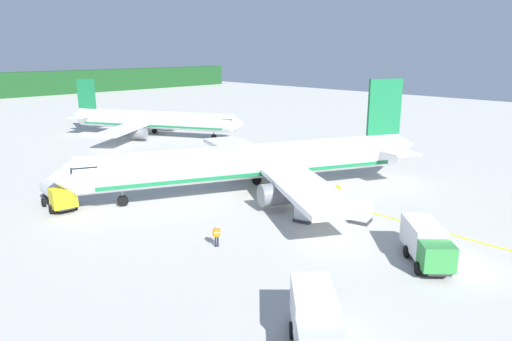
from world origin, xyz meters
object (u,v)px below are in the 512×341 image
(airliner_foreground, at_px, (257,162))
(airliner_mid_apron, at_px, (152,120))
(crew_loader_left, at_px, (338,191))
(service_truck_baggage, at_px, (315,319))
(cargo_container_near, at_px, (361,212))
(crew_marshaller, at_px, (217,234))
(service_truck_fuel, at_px, (426,242))
(service_truck_catering, at_px, (57,194))
(cargo_container_mid, at_px, (305,212))

(airliner_foreground, distance_m, airliner_mid_apron, 39.16)
(crew_loader_left, bearing_deg, service_truck_baggage, -147.14)
(airliner_foreground, height_order, cargo_container_near, airliner_foreground)
(crew_marshaller, bearing_deg, service_truck_baggage, -109.30)
(service_truck_baggage, bearing_deg, service_truck_fuel, 2.46)
(service_truck_catering, height_order, crew_marshaller, service_truck_catering)
(service_truck_catering, distance_m, crew_loader_left, 28.14)
(airliner_mid_apron, relative_size, crew_marshaller, 18.17)
(cargo_container_near, xyz_separation_m, crew_marshaller, (-12.82, 5.03, 0.05))
(cargo_container_mid, bearing_deg, cargo_container_near, -48.35)
(service_truck_baggage, bearing_deg, cargo_container_mid, 40.99)
(airliner_foreground, relative_size, cargo_container_near, 18.98)
(crew_loader_left, bearing_deg, cargo_container_mid, -168.35)
(airliner_foreground, relative_size, service_truck_baggage, 6.99)
(service_truck_catering, relative_size, crew_loader_left, 3.62)
(crew_marshaller, bearing_deg, cargo_container_mid, -7.33)
(airliner_foreground, relative_size, crew_loader_left, 22.81)
(airliner_foreground, height_order, airliner_mid_apron, airliner_foreground)
(service_truck_catering, bearing_deg, service_truck_fuel, -65.95)
(crew_marshaller, relative_size, crew_loader_left, 1.01)
(airliner_foreground, xyz_separation_m, crew_marshaller, (-12.74, -8.28, -2.36))
(service_truck_fuel, xyz_separation_m, service_truck_baggage, (-13.79, -0.59, 0.06))
(service_truck_baggage, relative_size, crew_loader_left, 3.26)
(service_truck_baggage, distance_m, crew_loader_left, 25.40)
(airliner_foreground, distance_m, crew_marshaller, 15.38)
(airliner_foreground, xyz_separation_m, crew_loader_left, (3.86, -8.01, -2.37))
(service_truck_fuel, bearing_deg, crew_loader_left, 60.24)
(service_truck_fuel, xyz_separation_m, crew_loader_left, (7.54, 13.18, -0.54))
(airliner_foreground, height_order, crew_loader_left, airliner_foreground)
(service_truck_baggage, distance_m, cargo_container_near, 19.50)
(airliner_foreground, relative_size, crew_marshaller, 22.49)
(service_truck_baggage, relative_size, cargo_container_mid, 2.82)
(airliner_foreground, xyz_separation_m, service_truck_catering, (-17.66, 10.12, -1.99))
(airliner_foreground, relative_size, airliner_mid_apron, 1.24)
(service_truck_fuel, bearing_deg, service_truck_catering, 114.05)
(service_truck_fuel, distance_m, service_truck_baggage, 13.81)
(service_truck_fuel, relative_size, cargo_container_mid, 2.99)
(airliner_foreground, xyz_separation_m, cargo_container_near, (0.08, -13.31, -2.41))
(service_truck_fuel, distance_m, crew_marshaller, 15.79)
(service_truck_baggage, height_order, service_truck_catering, service_truck_baggage)
(airliner_mid_apron, height_order, service_truck_catering, airliner_mid_apron)
(cargo_container_mid, bearing_deg, crew_loader_left, 11.65)
(airliner_mid_apron, distance_m, cargo_container_near, 52.09)
(service_truck_baggage, height_order, crew_marshaller, service_truck_baggage)
(service_truck_fuel, relative_size, crew_loader_left, 3.47)
(airliner_mid_apron, distance_m, service_truck_baggage, 65.83)
(service_truck_fuel, height_order, service_truck_catering, service_truck_fuel)
(cargo_container_mid, bearing_deg, airliner_foreground, 70.70)
(airliner_foreground, bearing_deg, crew_loader_left, -64.28)
(airliner_mid_apron, bearing_deg, cargo_container_near, -101.99)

